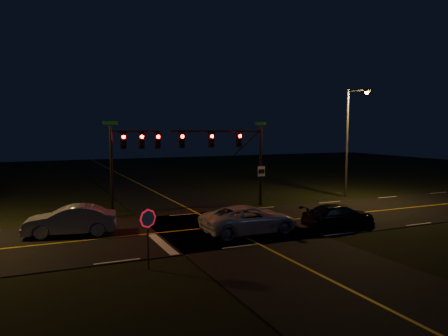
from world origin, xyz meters
name	(u,v)px	position (x,y,z in m)	size (l,w,h in m)	color
ground	(224,227)	(0.00, 0.00, 0.00)	(120.00, 120.00, 0.00)	black
road_ew	(224,227)	(0.00, 0.00, 0.02)	(120.00, 9.00, 0.04)	black
road_ns	(224,227)	(0.00, 0.00, 0.02)	(8.00, 120.00, 0.04)	black
lane_markings	(228,226)	(0.24, -0.10, 0.04)	(120.00, 120.00, 0.01)	yellow
streetlight_ne	(350,134)	(14.00, 5.64, 5.34)	(0.50, 2.46, 9.00)	#515358
signal_mast_ne	(232,148)	(3.14, 5.49, 4.35)	(7.47, 0.41, 6.26)	black
signal_mast_nw	(128,152)	(-4.39, 5.49, 4.26)	(3.77, 0.41, 6.26)	black
stop_sign	(148,226)	(-6.00, -5.83, 1.84)	(0.75, 0.33, 2.55)	#515358
pickup_white	(249,220)	(0.65, -2.04, 0.76)	(5.55, 2.67, 1.52)	silver
suv_dark	(339,216)	(6.09, -2.91, 0.67)	(4.66, 2.01, 1.34)	black
sedan_silver	(70,221)	(-8.43, 1.52, 0.80)	(5.07, 2.57, 1.59)	#989BA0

